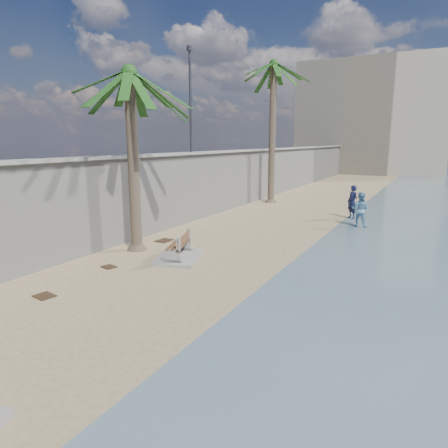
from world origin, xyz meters
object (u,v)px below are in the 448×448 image
(palm_back, at_px, (274,66))
(person_b, at_px, (360,208))
(person_a, at_px, (353,200))
(palm_mid, at_px, (129,75))
(bench_far, at_px, (178,248))

(palm_back, distance_m, person_b, 11.75)
(palm_back, bearing_deg, person_a, -29.00)
(palm_mid, distance_m, person_b, 12.30)
(palm_back, height_order, person_a, palm_back)
(person_a, bearing_deg, person_b, -28.77)
(palm_mid, xyz_separation_m, person_a, (6.15, 10.53, -5.45))
(palm_back, relative_size, person_a, 4.73)
(bench_far, relative_size, palm_back, 0.25)
(bench_far, height_order, palm_mid, palm_mid)
(person_a, xyz_separation_m, person_b, (0.74, -1.98, -0.10))
(person_a, relative_size, person_b, 1.10)
(bench_far, height_order, person_b, person_b)
(person_b, bearing_deg, palm_back, -36.28)
(palm_mid, distance_m, palm_back, 14.10)
(bench_far, xyz_separation_m, person_a, (4.01, 10.80, 0.66))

